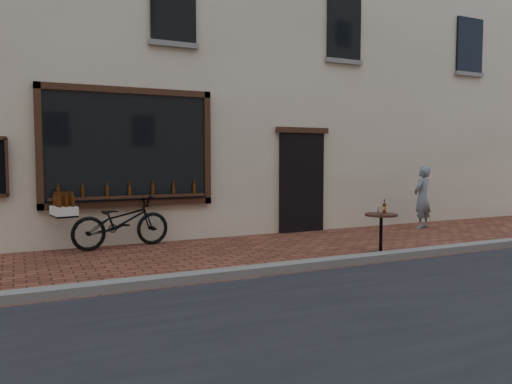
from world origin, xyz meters
name	(u,v)px	position (x,y,z in m)	size (l,w,h in m)	color
ground	(312,272)	(0.00, 0.00, 0.00)	(90.00, 90.00, 0.00)	#592A1C
kerb	(304,265)	(0.00, 0.20, 0.06)	(90.00, 0.25, 0.12)	slate
shop_building	(177,27)	(0.00, 6.50, 5.00)	(28.00, 6.20, 10.00)	beige
cargo_bicycle	(119,221)	(-2.15, 3.19, 0.49)	(2.16, 0.91, 1.02)	black
bistro_table	(381,225)	(1.75, 0.58, 0.50)	(0.55, 0.55, 0.94)	black
pedestrian	(422,197)	(4.70, 2.67, 0.73)	(0.53, 0.35, 1.46)	slate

